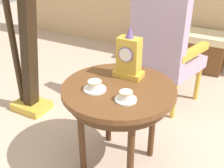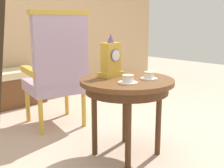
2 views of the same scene
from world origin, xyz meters
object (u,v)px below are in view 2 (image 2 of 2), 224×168
side_table (127,88)px  window_bench (2,89)px  teacup_right (149,76)px  mantel_clock (111,59)px  teacup_left (128,80)px  armchair (57,69)px

side_table → window_bench: bearing=93.3°
teacup_right → window_bench: teacup_right is taller
mantel_clock → side_table: bearing=-85.8°
teacup_left → mantel_clock: mantel_clock is taller
window_bench → teacup_right: bearing=-83.9°
teacup_left → mantel_clock: size_ratio=0.42×
teacup_left → window_bench: 2.09m
teacup_left → armchair: bearing=84.8°
armchair → window_bench: 1.11m
mantel_clock → window_bench: 1.86m
side_table → armchair: 0.89m
teacup_right → mantel_clock: bearing=113.1°
mantel_clock → armchair: bearing=90.4°
side_table → armchair: (-0.02, 0.89, 0.05)m
teacup_left → side_table: bearing=44.5°
side_table → mantel_clock: size_ratio=2.14×
side_table → window_bench: size_ratio=0.68×
teacup_left → window_bench: (-0.00, 2.05, -0.42)m
side_table → mantel_clock: (-0.01, 0.16, 0.21)m
teacup_right → window_bench: 2.12m
teacup_left → mantel_clock: (0.10, 0.27, 0.11)m
teacup_left → teacup_right: teacup_left is taller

